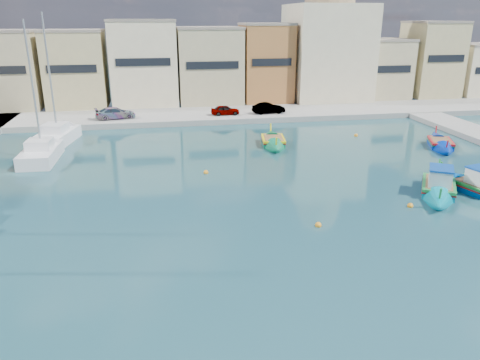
{
  "coord_description": "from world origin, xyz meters",
  "views": [
    {
      "loc": [
        -12.62,
        -20.99,
        10.95
      ],
      "look_at": [
        -7.79,
        6.0,
        1.4
      ],
      "focal_mm": 35.0,
      "sensor_mm": 36.0,
      "label": 1
    }
  ],
  "objects_px": {
    "luzzu_blue_cabin": "(474,187)",
    "yacht_north": "(64,133)",
    "luzzu_cyan_mid": "(440,144)",
    "yacht_midnorth": "(46,149)",
    "luzzu_green": "(273,142)",
    "luzzu_turquoise_cabin": "(438,187)",
    "church_block": "(328,38)"
  },
  "relations": [
    {
      "from": "luzzu_blue_cabin",
      "to": "yacht_north",
      "type": "bearing_deg",
      "value": 145.78
    },
    {
      "from": "luzzu_blue_cabin",
      "to": "luzzu_cyan_mid",
      "type": "height_order",
      "value": "luzzu_blue_cabin"
    },
    {
      "from": "luzzu_blue_cabin",
      "to": "yacht_midnorth",
      "type": "distance_m",
      "value": 33.02
    },
    {
      "from": "luzzu_blue_cabin",
      "to": "yacht_midnorth",
      "type": "relative_size",
      "value": 0.66
    },
    {
      "from": "luzzu_cyan_mid",
      "to": "luzzu_green",
      "type": "distance_m",
      "value": 14.93
    },
    {
      "from": "yacht_north",
      "to": "yacht_midnorth",
      "type": "bearing_deg",
      "value": -94.66
    },
    {
      "from": "luzzu_blue_cabin",
      "to": "luzzu_green",
      "type": "height_order",
      "value": "luzzu_blue_cabin"
    },
    {
      "from": "luzzu_turquoise_cabin",
      "to": "luzzu_blue_cabin",
      "type": "height_order",
      "value": "luzzu_turquoise_cabin"
    },
    {
      "from": "yacht_midnorth",
      "to": "luzzu_turquoise_cabin",
      "type": "bearing_deg",
      "value": -27.14
    },
    {
      "from": "luzzu_turquoise_cabin",
      "to": "luzzu_blue_cabin",
      "type": "bearing_deg",
      "value": -5.05
    },
    {
      "from": "church_block",
      "to": "luzzu_green",
      "type": "xyz_separation_m",
      "value": [
        -12.38,
        -20.94,
        -8.16
      ]
    },
    {
      "from": "luzzu_cyan_mid",
      "to": "yacht_midnorth",
      "type": "bearing_deg",
      "value": 174.16
    },
    {
      "from": "luzzu_turquoise_cabin",
      "to": "luzzu_blue_cabin",
      "type": "relative_size",
      "value": 1.12
    },
    {
      "from": "luzzu_cyan_mid",
      "to": "yacht_north",
      "type": "xyz_separation_m",
      "value": [
        -33.69,
        9.2,
        0.25
      ]
    },
    {
      "from": "luzzu_cyan_mid",
      "to": "luzzu_green",
      "type": "relative_size",
      "value": 1.01
    },
    {
      "from": "luzzu_blue_cabin",
      "to": "yacht_north",
      "type": "xyz_separation_m",
      "value": [
        -29.33,
        19.95,
        0.16
      ]
    },
    {
      "from": "luzzu_green",
      "to": "yacht_north",
      "type": "bearing_deg",
      "value": 162.96
    },
    {
      "from": "yacht_north",
      "to": "luzzu_blue_cabin",
      "type": "bearing_deg",
      "value": -34.22
    },
    {
      "from": "yacht_north",
      "to": "church_block",
      "type": "bearing_deg",
      "value": 25.56
    },
    {
      "from": "luzzu_cyan_mid",
      "to": "luzzu_green",
      "type": "xyz_separation_m",
      "value": [
        -14.55,
        3.33,
        0.01
      ]
    },
    {
      "from": "luzzu_blue_cabin",
      "to": "yacht_north",
      "type": "height_order",
      "value": "yacht_north"
    },
    {
      "from": "luzzu_cyan_mid",
      "to": "yacht_north",
      "type": "bearing_deg",
      "value": 164.73
    },
    {
      "from": "luzzu_green",
      "to": "yacht_midnorth",
      "type": "height_order",
      "value": "yacht_midnorth"
    },
    {
      "from": "luzzu_blue_cabin",
      "to": "yacht_midnorth",
      "type": "bearing_deg",
      "value": 154.45
    },
    {
      "from": "church_block",
      "to": "luzzu_blue_cabin",
      "type": "bearing_deg",
      "value": -93.58
    },
    {
      "from": "luzzu_turquoise_cabin",
      "to": "yacht_north",
      "type": "bearing_deg",
      "value": 143.74
    },
    {
      "from": "church_block",
      "to": "luzzu_green",
      "type": "height_order",
      "value": "church_block"
    },
    {
      "from": "church_block",
      "to": "luzzu_turquoise_cabin",
      "type": "distance_m",
      "value": 36.03
    },
    {
      "from": "luzzu_blue_cabin",
      "to": "luzzu_green",
      "type": "xyz_separation_m",
      "value": [
        -10.19,
        14.08,
        -0.07
      ]
    },
    {
      "from": "luzzu_cyan_mid",
      "to": "luzzu_blue_cabin",
      "type": "bearing_deg",
      "value": -112.09
    },
    {
      "from": "luzzu_green",
      "to": "yacht_midnorth",
      "type": "relative_size",
      "value": 0.65
    },
    {
      "from": "luzzu_turquoise_cabin",
      "to": "yacht_midnorth",
      "type": "bearing_deg",
      "value": 152.86
    }
  ]
}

